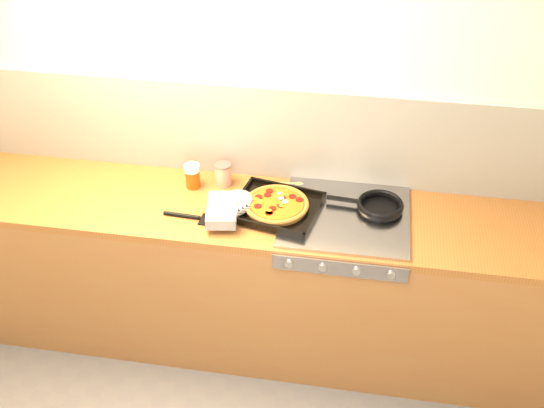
% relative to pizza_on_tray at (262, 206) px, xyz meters
% --- Properties ---
extents(room_shell, '(3.20, 3.20, 3.20)m').
position_rel_pizza_on_tray_xyz_m(room_shell, '(-0.05, 0.32, 0.21)').
color(room_shell, white).
rests_on(room_shell, ground).
extents(counter_run, '(3.20, 0.62, 0.90)m').
position_rel_pizza_on_tray_xyz_m(counter_run, '(-0.05, 0.03, -0.49)').
color(counter_run, brown).
rests_on(counter_run, ground).
extents(stovetop, '(0.60, 0.56, 0.02)m').
position_rel_pizza_on_tray_xyz_m(stovetop, '(0.40, 0.03, -0.04)').
color(stovetop, '#98989D').
rests_on(stovetop, counter_run).
extents(pizza_on_tray, '(0.56, 0.44, 0.07)m').
position_rel_pizza_on_tray_xyz_m(pizza_on_tray, '(0.00, 0.00, 0.00)').
color(pizza_on_tray, black).
rests_on(pizza_on_tray, stovetop).
extents(frying_pan, '(0.38, 0.24, 0.04)m').
position_rel_pizza_on_tray_xyz_m(frying_pan, '(0.55, 0.10, -0.01)').
color(frying_pan, black).
rests_on(frying_pan, stovetop).
extents(tomato_can, '(0.09, 0.09, 0.12)m').
position_rel_pizza_on_tray_xyz_m(tomato_can, '(-0.24, 0.21, 0.02)').
color(tomato_can, '#AF210E').
rests_on(tomato_can, counter_run).
extents(juice_glass, '(0.09, 0.09, 0.13)m').
position_rel_pizza_on_tray_xyz_m(juice_glass, '(-0.38, 0.16, 0.02)').
color(juice_glass, '#CA3E0B').
rests_on(juice_glass, counter_run).
extents(wooden_spoon, '(0.30, 0.06, 0.02)m').
position_rel_pizza_on_tray_xyz_m(wooden_spoon, '(0.05, 0.24, -0.03)').
color(wooden_spoon, '#A57246').
rests_on(wooden_spoon, counter_run).
extents(black_spatula, '(0.28, 0.09, 0.02)m').
position_rel_pizza_on_tray_xyz_m(black_spatula, '(-0.31, -0.10, -0.04)').
color(black_spatula, black).
rests_on(black_spatula, counter_run).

